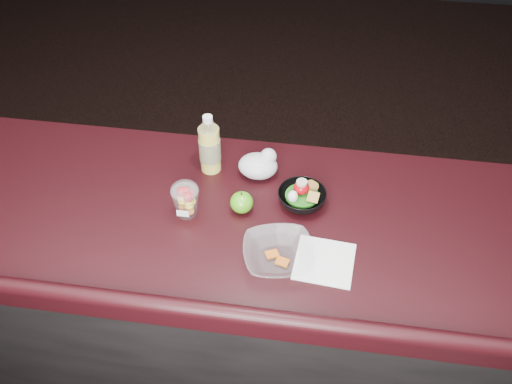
# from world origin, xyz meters

# --- Properties ---
(room_shell) EXTENTS (8.00, 8.00, 8.00)m
(room_shell) POSITION_xyz_m (0.00, 0.00, 1.83)
(room_shell) COLOR black
(room_shell) RESTS_ON ground
(counter) EXTENTS (4.06, 0.71, 1.02)m
(counter) POSITION_xyz_m (0.00, 0.30, 0.51)
(counter) COLOR black
(counter) RESTS_ON ground
(lemonade_bottle) EXTENTS (0.07, 0.07, 0.21)m
(lemonade_bottle) POSITION_xyz_m (-0.01, 0.50, 1.11)
(lemonade_bottle) COLOR yellow
(lemonade_bottle) RESTS_ON counter
(fruit_cup) EXTENTS (0.08, 0.08, 0.12)m
(fruit_cup) POSITION_xyz_m (-0.04, 0.29, 1.08)
(fruit_cup) COLOR white
(fruit_cup) RESTS_ON counter
(green_apple) EXTENTS (0.07, 0.07, 0.07)m
(green_apple) POSITION_xyz_m (0.12, 0.33, 1.05)
(green_apple) COLOR #317D0E
(green_apple) RESTS_ON counter
(plastic_bag) EXTENTS (0.13, 0.10, 0.09)m
(plastic_bag) POSITION_xyz_m (0.15, 0.49, 1.06)
(plastic_bag) COLOR silver
(plastic_bag) RESTS_ON counter
(snack_bowl) EXTENTS (0.19, 0.19, 0.08)m
(snack_bowl) POSITION_xyz_m (0.30, 0.38, 1.05)
(snack_bowl) COLOR black
(snack_bowl) RESTS_ON counter
(takeout_bowl) EXTENTS (0.23, 0.23, 0.05)m
(takeout_bowl) POSITION_xyz_m (0.25, 0.15, 1.04)
(takeout_bowl) COLOR silver
(takeout_bowl) RESTS_ON counter
(paper_napkin) EXTENTS (0.17, 0.17, 0.00)m
(paper_napkin) POSITION_xyz_m (0.38, 0.16, 1.02)
(paper_napkin) COLOR white
(paper_napkin) RESTS_ON counter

